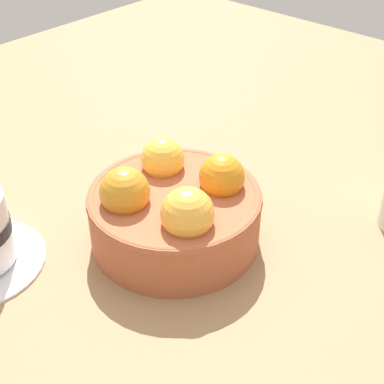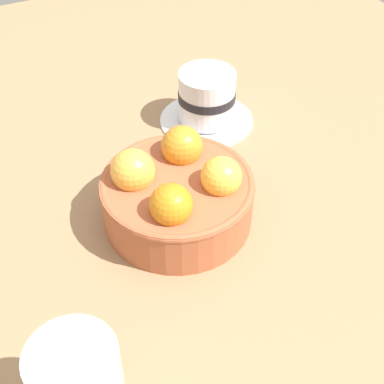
% 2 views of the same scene
% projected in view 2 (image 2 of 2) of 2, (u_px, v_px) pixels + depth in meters
% --- Properties ---
extents(ground_plane, '(1.31, 1.20, 0.04)m').
position_uv_depth(ground_plane, '(178.00, 230.00, 0.63)').
color(ground_plane, '#997551').
extents(terracotta_bowl, '(0.17, 0.17, 0.09)m').
position_uv_depth(terracotta_bowl, '(177.00, 193.00, 0.59)').
color(terracotta_bowl, '#AD5938').
rests_on(terracotta_bowl, ground_plane).
extents(coffee_cup, '(0.13, 0.13, 0.07)m').
position_uv_depth(coffee_cup, '(207.00, 100.00, 0.73)').
color(coffee_cup, white).
rests_on(coffee_cup, ground_plane).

